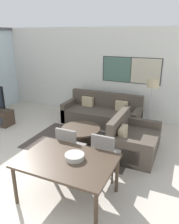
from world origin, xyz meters
TOP-DOWN VIEW (x-y plane):
  - wall_back at (0.04, 5.11)m, footprint 7.78×0.09m
  - area_rug at (0.53, 2.87)m, footprint 2.64×1.70m
  - sofa_main at (0.53, 4.36)m, footprint 2.30×0.96m
  - sofa_side at (1.78, 2.96)m, footprint 0.96×1.38m
  - coffee_table at (0.53, 2.87)m, footprint 0.97×0.97m
  - dining_table at (1.18, 1.06)m, footprint 1.51×1.05m
  - dining_chair_left at (0.82, 1.77)m, footprint 0.46×0.46m
  - dining_chair_centre at (1.55, 1.81)m, footprint 0.46×0.46m
  - fruit_bowl at (1.28, 1.13)m, footprint 0.31×0.31m
  - floor_lamp at (1.94, 4.31)m, footprint 0.32×0.32m

SIDE VIEW (x-z plane):
  - area_rug at x=0.53m, z-range 0.00..0.01m
  - sofa_main at x=0.53m, z-range -0.17..0.72m
  - sofa_side at x=1.78m, z-range -0.16..0.73m
  - coffee_table at x=0.53m, z-range 0.10..0.52m
  - dining_chair_left at x=0.82m, z-range 0.06..0.99m
  - dining_chair_centre at x=1.55m, z-range 0.06..0.99m
  - dining_table at x=1.18m, z-range 0.29..1.02m
  - fruit_bowl at x=1.28m, z-range 0.73..0.81m
  - floor_lamp at x=1.94m, z-range 0.50..1.99m
  - wall_back at x=0.04m, z-range 0.01..2.81m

